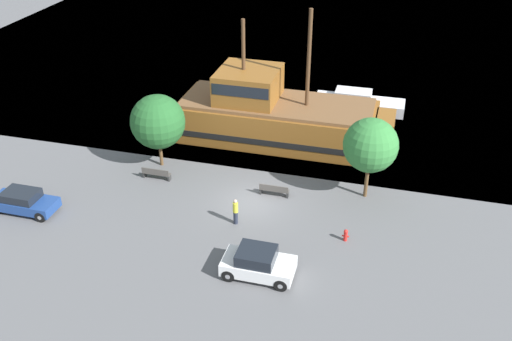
{
  "coord_description": "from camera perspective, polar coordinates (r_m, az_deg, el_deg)",
  "views": [
    {
      "loc": [
        8.2,
        -29.45,
        20.43
      ],
      "look_at": [
        -0.28,
        2.0,
        1.2
      ],
      "focal_mm": 40.0,
      "sensor_mm": 36.0,
      "label": 1
    }
  ],
  "objects": [
    {
      "name": "ground_plane",
      "position": [
        36.77,
        -0.38,
        -3.2
      ],
      "size": [
        160.0,
        160.0,
        0.0
      ],
      "primitive_type": "plane",
      "color": "#5B5B5E"
    },
    {
      "name": "tree_row_east",
      "position": [
        39.88,
        -9.79,
        4.83
      ],
      "size": [
        3.8,
        3.8,
        5.31
      ],
      "color": "brown",
      "rests_on": "ground_plane"
    },
    {
      "name": "parked_car_curb_front",
      "position": [
        38.42,
        -22.23,
        -2.88
      ],
      "size": [
        4.16,
        1.78,
        1.42
      ],
      "color": "navy",
      "rests_on": "ground_plane"
    },
    {
      "name": "tree_row_mideast",
      "position": [
        36.2,
        11.39,
        2.49
      ],
      "size": [
        3.47,
        3.47,
        5.5
      ],
      "color": "brown",
      "rests_on": "ground_plane"
    },
    {
      "name": "pedestrian_walking_near",
      "position": [
        34.41,
        -2.06,
        -4.11
      ],
      "size": [
        0.32,
        0.32,
        1.71
      ],
      "color": "#232838",
      "rests_on": "ground_plane"
    },
    {
      "name": "water_surface",
      "position": [
        76.68,
        8.7,
        14.76
      ],
      "size": [
        80.0,
        80.0,
        0.0
      ],
      "primitive_type": "plane",
      "color": "slate",
      "rests_on": "ground"
    },
    {
      "name": "bench_promenade_east",
      "position": [
        37.2,
        1.82,
        -1.96
      ],
      "size": [
        1.93,
        0.45,
        0.85
      ],
      "color": "#4C4742",
      "rests_on": "ground_plane"
    },
    {
      "name": "parked_car_curb_mid",
      "position": [
        30.67,
        0.19,
        -9.25
      ],
      "size": [
        3.85,
        2.01,
        1.63
      ],
      "color": "white",
      "rests_on": "ground_plane"
    },
    {
      "name": "fire_hydrant",
      "position": [
        33.68,
        8.95,
        -6.36
      ],
      "size": [
        0.42,
        0.25,
        0.76
      ],
      "color": "red",
      "rests_on": "ground_plane"
    },
    {
      "name": "bench_promenade_west",
      "position": [
        39.56,
        -9.96,
        -0.29
      ],
      "size": [
        1.98,
        0.45,
        0.85
      ],
      "color": "#4C4742",
      "rests_on": "ground_plane"
    },
    {
      "name": "moored_boat_dockside",
      "position": [
        49.94,
        10.17,
        6.71
      ],
      "size": [
        7.57,
        2.27,
        1.68
      ],
      "color": "silver",
      "rests_on": "water_surface"
    },
    {
      "name": "pirate_ship",
      "position": [
        43.77,
        1.86,
        5.59
      ],
      "size": [
        16.27,
        5.81,
        10.23
      ],
      "color": "brown",
      "rests_on": "water_surface"
    }
  ]
}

